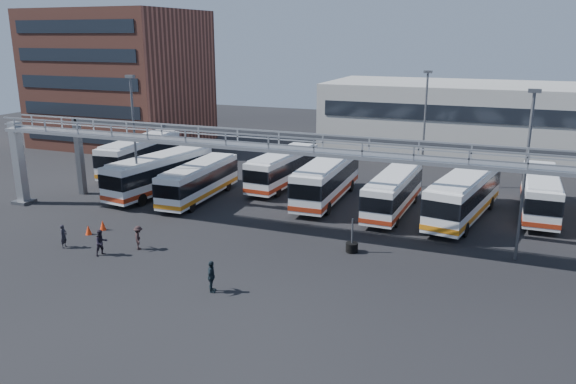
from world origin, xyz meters
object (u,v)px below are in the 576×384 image
at_px(cone_left, 88,230).
at_px(light_pole_mid, 526,167).
at_px(bus_6, 464,194).
at_px(bus_2, 199,180).
at_px(bus_4, 327,179).
at_px(bus_3, 283,167).
at_px(pedestrian_a, 64,236).
at_px(bus_7, 540,192).
at_px(cone_right, 103,225).
at_px(pedestrian_c, 139,238).
at_px(bus_5, 393,191).
at_px(bus_1, 160,172).
at_px(pedestrian_b, 101,242).
at_px(light_pole_back, 425,123).
at_px(pedestrian_d, 211,277).
at_px(tire_stack, 352,246).
at_px(light_pole_left, 134,134).
at_px(bus_0, 140,154).

bearing_deg(cone_left, light_pole_mid, 12.56).
bearing_deg(bus_6, bus_2, -162.37).
bearing_deg(bus_6, bus_4, -174.42).
distance_m(bus_3, pedestrian_a, 20.47).
xyz_separation_m(bus_7, cone_right, (-28.26, -14.94, -1.42)).
height_order(bus_6, cone_left, bus_6).
xyz_separation_m(cone_left, cone_right, (0.29, 1.12, 0.01)).
relative_size(bus_3, pedestrian_c, 6.84).
xyz_separation_m(light_pole_mid, bus_5, (-8.81, 6.51, -4.02)).
distance_m(bus_3, bus_7, 21.02).
relative_size(bus_1, bus_7, 1.08).
bearing_deg(bus_1, bus_7, 18.64).
distance_m(bus_3, pedestrian_b, 19.73).
bearing_deg(bus_4, pedestrian_a, -128.67).
height_order(bus_2, bus_7, bus_7).
relative_size(bus_7, cone_left, 15.67).
relative_size(light_pole_back, bus_1, 0.90).
bearing_deg(bus_4, light_pole_mid, -29.19).
distance_m(bus_1, pedestrian_c, 13.13).
distance_m(light_pole_mid, bus_6, 8.60).
bearing_deg(pedestrian_d, bus_1, 22.38).
relative_size(pedestrian_c, tire_stack, 0.70).
bearing_deg(pedestrian_a, light_pole_left, -5.98).
distance_m(light_pole_mid, tire_stack, 11.21).
distance_m(pedestrian_c, cone_left, 4.98).
xyz_separation_m(light_pole_mid, bus_1, (-28.31, 4.54, -3.86)).
height_order(pedestrian_b, pedestrian_d, pedestrian_d).
xyz_separation_m(bus_0, bus_4, (19.94, -2.57, -0.03)).
bearing_deg(light_pole_back, light_pole_mid, -61.93).
distance_m(light_pole_mid, bus_7, 10.89).
xyz_separation_m(light_pole_left, bus_4, (13.51, 6.64, -3.84)).
relative_size(bus_2, pedestrian_a, 6.62).
relative_size(light_pole_back, bus_6, 0.88).
bearing_deg(tire_stack, bus_2, 155.91).
height_order(light_pole_back, bus_4, light_pole_back).
bearing_deg(cone_left, tire_stack, 11.38).
bearing_deg(bus_3, bus_2, -123.29).
distance_m(bus_2, bus_6, 20.76).
height_order(light_pole_left, pedestrian_a, light_pole_left).
relative_size(light_pole_left, bus_1, 0.90).
bearing_deg(light_pole_left, pedestrian_d, -41.79).
bearing_deg(pedestrian_c, tire_stack, -104.56).
relative_size(bus_7, cone_right, 15.03).
distance_m(bus_1, bus_7, 30.32).
relative_size(light_pole_mid, pedestrian_d, 5.88).
xyz_separation_m(pedestrian_c, cone_right, (-4.57, 2.11, -0.42)).
distance_m(bus_5, pedestrian_b, 21.30).
distance_m(bus_5, bus_6, 5.11).
height_order(bus_1, bus_7, bus_1).
bearing_deg(bus_5, pedestrian_c, -132.42).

